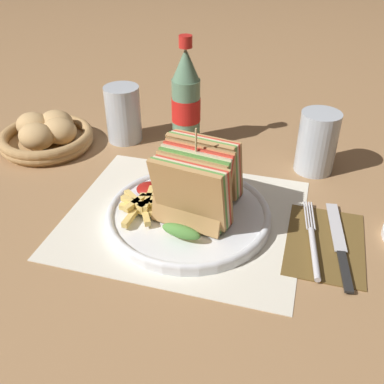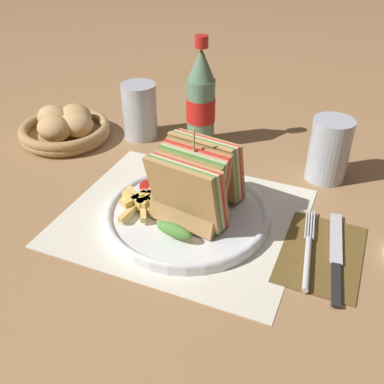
% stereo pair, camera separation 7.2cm
% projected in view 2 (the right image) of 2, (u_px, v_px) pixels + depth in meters
% --- Properties ---
extents(ground_plane, '(4.00, 4.00, 0.00)m').
position_uv_depth(ground_plane, '(175.00, 222.00, 0.72)').
color(ground_plane, '#9E754C').
extents(placemat, '(0.38, 0.32, 0.00)m').
position_uv_depth(placemat, '(183.00, 217.00, 0.73)').
color(placemat, silver).
rests_on(placemat, ground_plane).
extents(plate_main, '(0.26, 0.26, 0.02)m').
position_uv_depth(plate_main, '(187.00, 214.00, 0.72)').
color(plate_main, white).
rests_on(plate_main, ground_plane).
extents(club_sandwich, '(0.12, 0.17, 0.15)m').
position_uv_depth(club_sandwich, '(195.00, 183.00, 0.68)').
color(club_sandwich, tan).
rests_on(club_sandwich, plate_main).
extents(fries_pile, '(0.10, 0.11, 0.02)m').
position_uv_depth(fries_pile, '(146.00, 200.00, 0.71)').
color(fries_pile, '#E5C166').
rests_on(fries_pile, plate_main).
extents(ketchup_blob, '(0.05, 0.04, 0.02)m').
position_uv_depth(ketchup_blob, '(153.00, 187.00, 0.75)').
color(ketchup_blob, maroon).
rests_on(ketchup_blob, plate_main).
extents(napkin, '(0.11, 0.17, 0.00)m').
position_uv_depth(napkin, '(321.00, 253.00, 0.65)').
color(napkin, brown).
rests_on(napkin, ground_plane).
extents(fork, '(0.04, 0.18, 0.01)m').
position_uv_depth(fork, '(308.00, 254.00, 0.64)').
color(fork, silver).
rests_on(fork, napkin).
extents(knife, '(0.04, 0.20, 0.00)m').
position_uv_depth(knife, '(336.00, 256.00, 0.64)').
color(knife, black).
rests_on(knife, napkin).
extents(coke_bottle_near, '(0.06, 0.06, 0.22)m').
position_uv_depth(coke_bottle_near, '(201.00, 100.00, 0.89)').
color(coke_bottle_near, slate).
rests_on(coke_bottle_near, ground_plane).
extents(glass_near, '(0.07, 0.07, 0.12)m').
position_uv_depth(glass_near, '(329.00, 150.00, 0.80)').
color(glass_near, silver).
rests_on(glass_near, ground_plane).
extents(glass_far, '(0.07, 0.07, 0.12)m').
position_uv_depth(glass_far, '(140.00, 114.00, 0.94)').
color(glass_far, silver).
rests_on(glass_far, ground_plane).
extents(bread_basket, '(0.19, 0.19, 0.07)m').
position_uv_depth(bread_basket, '(65.00, 128.00, 0.94)').
color(bread_basket, '#AD8451').
rests_on(bread_basket, ground_plane).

